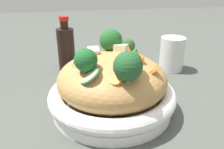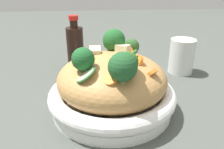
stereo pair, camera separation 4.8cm
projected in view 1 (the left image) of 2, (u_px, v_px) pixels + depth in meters
name	position (u px, v px, depth m)	size (l,w,h in m)	color
ground_plane	(112.00, 109.00, 0.52)	(3.00, 3.00, 0.00)	#474C46
serving_bowl	(112.00, 98.00, 0.50)	(0.27, 0.27, 0.05)	white
noodle_heap	(112.00, 79.00, 0.49)	(0.23, 0.23, 0.10)	tan
broccoli_florets	(116.00, 54.00, 0.45)	(0.22, 0.16, 0.08)	#9EBE72
carrot_coins	(122.00, 61.00, 0.46)	(0.16, 0.15, 0.04)	orange
zucchini_slices	(113.00, 65.00, 0.44)	(0.10, 0.13, 0.05)	beige
chicken_chunks	(110.00, 51.00, 0.50)	(0.04, 0.09, 0.03)	beige
soy_sauce_bottle	(66.00, 48.00, 0.70)	(0.05, 0.05, 0.17)	black
drinking_glass	(172.00, 54.00, 0.71)	(0.07, 0.07, 0.10)	silver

